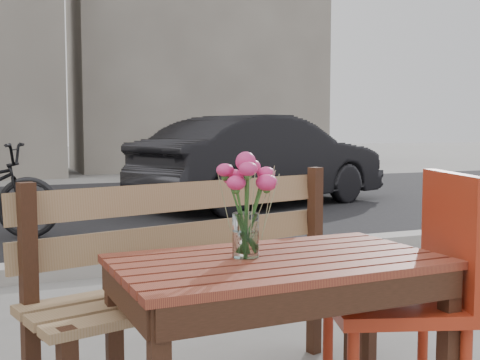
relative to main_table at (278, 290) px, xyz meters
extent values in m
cube|color=black|center=(-0.24, 6.83, -0.56)|extent=(30.00, 8.00, 0.00)
cube|color=#9A9691|center=(-0.24, 2.83, -0.51)|extent=(30.00, 0.25, 0.12)
cube|color=slate|center=(4.76, 14.83, 2.43)|extent=(7.00, 3.00, 6.00)
cube|color=maroon|center=(0.00, 0.00, 0.10)|extent=(1.12, 0.67, 0.03)
cube|color=black|center=(-0.51, 0.26, -0.24)|extent=(0.06, 0.06, 0.65)
cube|color=black|center=(0.50, 0.29, -0.24)|extent=(0.06, 0.06, 0.65)
cube|color=#97744E|center=(-0.06, 0.39, -0.08)|extent=(1.59, 0.79, 0.03)
cube|color=#97744E|center=(-0.12, 0.62, 0.18)|extent=(1.49, 0.41, 0.42)
cube|color=black|center=(0.66, 0.40, -0.31)|extent=(0.07, 0.07, 0.50)
cube|color=black|center=(-0.78, 0.39, -0.10)|extent=(0.07, 0.07, 0.93)
cube|color=black|center=(0.58, 0.74, -0.10)|extent=(0.07, 0.07, 0.93)
cube|color=#A62C15|center=(0.43, -0.06, -0.08)|extent=(0.60, 0.60, 0.05)
cube|color=#A62C15|center=(0.63, -0.13, 0.17)|extent=(0.19, 0.46, 0.45)
cylinder|color=#A62C15|center=(0.31, 0.18, -0.33)|extent=(0.04, 0.04, 0.46)
cylinder|color=#A62C15|center=(0.67, 0.06, -0.33)|extent=(0.04, 0.04, 0.46)
cylinder|color=white|center=(-0.10, 0.05, 0.19)|extent=(0.09, 0.09, 0.15)
cylinder|color=#326B2A|center=(-0.10, 0.05, 0.26)|extent=(0.05, 0.05, 0.30)
imported|color=black|center=(2.82, 6.18, 0.09)|extent=(4.22, 2.58, 1.31)
camera|label=1|loc=(-0.90, -1.81, 0.55)|focal=45.00mm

